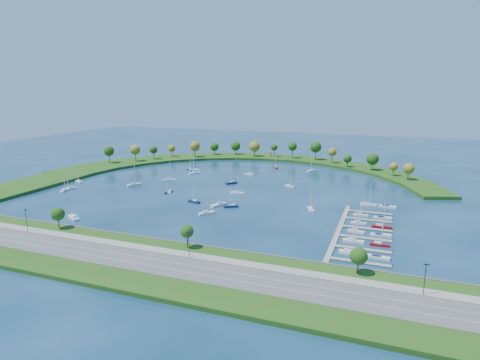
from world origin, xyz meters
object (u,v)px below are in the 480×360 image
(docked_boat_0, at_px, (350,252))
(docked_boat_7, at_px, (381,226))
(docked_boat_6, at_px, (358,222))
(moored_boat_3, at_px, (312,170))
(moored_boat_6, at_px, (64,190))
(moored_boat_7, at_px, (194,201))
(moored_boat_4, at_px, (249,174))
(moored_boat_13, at_px, (79,181))
(moored_boat_19, at_px, (195,172))
(docked_boat_8, at_px, (361,214))
(moored_boat_10, at_px, (190,169))
(moored_boat_0, at_px, (311,209))
(moored_boat_1, at_px, (237,192))
(moored_boat_11, at_px, (69,188))
(moored_boat_15, at_px, (207,212))
(moored_boat_16, at_px, (290,186))
(docked_boat_2, at_px, (353,240))
(moored_boat_2, at_px, (74,217))
(docked_boat_5, at_px, (380,235))
(docked_boat_9, at_px, (382,218))
(harbor_tower, at_px, (270,154))
(docked_boat_4, at_px, (356,231))
(dock_system, at_px, (355,232))
(docked_boat_3, at_px, (380,244))
(moored_boat_5, at_px, (276,167))
(moored_boat_17, at_px, (170,179))
(moored_boat_18, at_px, (231,206))
(moored_boat_14, at_px, (170,191))
(moored_boat_20, at_px, (231,182))
(docked_boat_1, at_px, (378,257))
(moored_boat_21, at_px, (195,169))
(moored_boat_12, at_px, (134,184))
(moored_boat_9, at_px, (219,204))
(docked_boat_10, at_px, (368,204))
(docked_boat_11, at_px, (387,206))
(moored_boat_8, at_px, (169,191))

(docked_boat_0, xyz_separation_m, docked_boat_7, (10.50, 36.76, 0.00))
(docked_boat_6, bearing_deg, moored_boat_3, 104.54)
(moored_boat_6, distance_m, moored_boat_7, 88.58)
(moored_boat_4, distance_m, moored_boat_13, 121.22)
(moored_boat_19, distance_m, docked_boat_8, 142.84)
(moored_boat_10, bearing_deg, moored_boat_0, -1.98)
(moored_boat_1, relative_size, moored_boat_11, 1.08)
(moored_boat_10, relative_size, moored_boat_15, 0.86)
(moored_boat_16, relative_size, docked_boat_2, 0.82)
(moored_boat_0, height_order, moored_boat_1, moored_boat_1)
(moored_boat_2, relative_size, moored_boat_3, 1.18)
(docked_boat_5, bearing_deg, docked_boat_9, 80.25)
(harbor_tower, distance_m, moored_boat_6, 186.32)
(docked_boat_4, bearing_deg, dock_system, -122.37)
(moored_boat_4, xyz_separation_m, docked_boat_0, (86.80, -128.03, 0.06))
(harbor_tower, bearing_deg, moored_boat_1, -82.08)
(moored_boat_3, relative_size, moored_boat_7, 1.09)
(moored_boat_1, distance_m, docked_boat_3, 103.04)
(moored_boat_5, bearing_deg, moored_boat_10, 83.57)
(moored_boat_0, xyz_separation_m, moored_boat_16, (-23.22, 47.94, -0.04))
(moored_boat_4, height_order, moored_boat_17, moored_boat_17)
(moored_boat_0, xyz_separation_m, moored_boat_18, (-41.87, -9.71, -0.01))
(moored_boat_7, relative_size, docked_boat_5, 1.25)
(moored_boat_4, xyz_separation_m, moored_boat_5, (11.44, 33.09, -0.01))
(moored_boat_14, relative_size, moored_boat_15, 0.82)
(moored_boat_20, distance_m, docked_boat_1, 137.92)
(moored_boat_2, distance_m, docked_boat_0, 132.98)
(moored_boat_5, xyz_separation_m, docked_boat_9, (85.82, -110.29, -0.22))
(docked_boat_6, xyz_separation_m, docked_boat_7, (10.47, -1.98, 0.07))
(moored_boat_18, bearing_deg, moored_boat_16, -137.03)
(moored_boat_1, xyz_separation_m, moored_boat_7, (-16.04, -26.36, -0.05))
(moored_boat_21, distance_m, docked_boat_2, 174.90)
(moored_boat_7, height_order, moored_boat_12, moored_boat_12)
(docked_boat_4, bearing_deg, moored_boat_6, -175.97)
(moored_boat_9, relative_size, docked_boat_8, 1.31)
(moored_boat_4, distance_m, docked_boat_3, 150.53)
(moored_boat_10, height_order, docked_boat_2, docked_boat_2)
(docked_boat_6, bearing_deg, docked_boat_10, 79.85)
(moored_boat_9, distance_m, docked_boat_11, 91.98)
(moored_boat_10, bearing_deg, docked_boat_4, -4.67)
(docked_boat_8, relative_size, docked_boat_11, 1.17)
(moored_boat_0, bearing_deg, docked_boat_4, -158.79)
(moored_boat_4, height_order, moored_boat_6, moored_boat_6)
(moored_boat_6, distance_m, moored_boat_10, 98.65)
(moored_boat_8, distance_m, moored_boat_18, 50.88)
(moored_boat_11, xyz_separation_m, docked_boat_0, (180.28, -44.47, 0.03))
(docked_boat_1, distance_m, docked_boat_7, 37.42)
(moored_boat_16, distance_m, docked_boat_8, 69.25)
(moored_boat_9, bearing_deg, moored_boat_12, -82.44)
(moored_boat_10, relative_size, docked_boat_4, 1.01)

